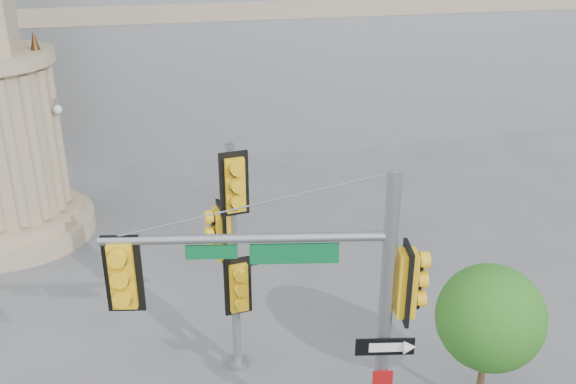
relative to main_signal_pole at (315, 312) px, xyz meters
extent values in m
cylinder|color=tan|center=(-5.88, 10.32, -3.07)|extent=(4.40, 4.40, 0.50)
cylinder|color=tan|center=(-5.88, 10.32, -2.67)|extent=(3.80, 3.80, 0.30)
cone|color=#472D14|center=(-4.58, 10.32, 2.03)|extent=(0.24, 0.24, 0.50)
cylinder|color=slate|center=(0.95, -0.18, -0.64)|extent=(0.20, 0.20, 5.36)
cylinder|color=slate|center=(-0.89, 0.17, 1.15)|extent=(3.71, 0.84, 0.13)
cube|color=#0B5F2D|center=(-0.28, 0.04, 0.92)|extent=(1.15, 0.26, 0.29)
cube|color=yellow|center=(-2.47, 0.48, 0.65)|extent=(0.53, 0.34, 1.12)
cube|color=yellow|center=(1.20, -0.23, 0.43)|extent=(0.34, 0.53, 1.12)
cube|color=black|center=(0.93, -0.30, -0.51)|extent=(0.81, 0.18, 0.27)
cube|color=#A10F0E|center=(0.93, -0.30, -1.13)|extent=(0.29, 0.08, 0.41)
cylinder|color=slate|center=(-0.65, 3.26, -3.27)|extent=(0.45, 0.45, 0.11)
cylinder|color=slate|center=(-0.65, 3.26, -0.99)|extent=(0.17, 0.17, 4.67)
cube|color=yellow|center=(-0.62, 3.06, 0.70)|extent=(0.54, 0.32, 1.17)
cube|color=yellow|center=(-0.85, 3.24, -0.33)|extent=(0.32, 0.54, 1.17)
cube|color=yellow|center=(-0.62, 3.06, -1.36)|extent=(0.54, 0.32, 1.17)
cube|color=black|center=(-0.47, 3.17, -0.94)|extent=(0.58, 0.10, 0.19)
cylinder|color=#382314|center=(3.37, 1.02, -2.53)|extent=(0.12, 0.12, 1.58)
sphere|color=#1E6116|center=(3.37, 1.02, -1.30)|extent=(1.84, 1.84, 1.84)
sphere|color=#1E6116|center=(3.77, 1.24, -1.57)|extent=(1.14, 1.14, 1.14)
sphere|color=#1E6116|center=(3.07, 0.81, -1.52)|extent=(0.96, 0.96, 0.96)
camera|label=1|loc=(-2.00, -7.05, 4.98)|focal=40.00mm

